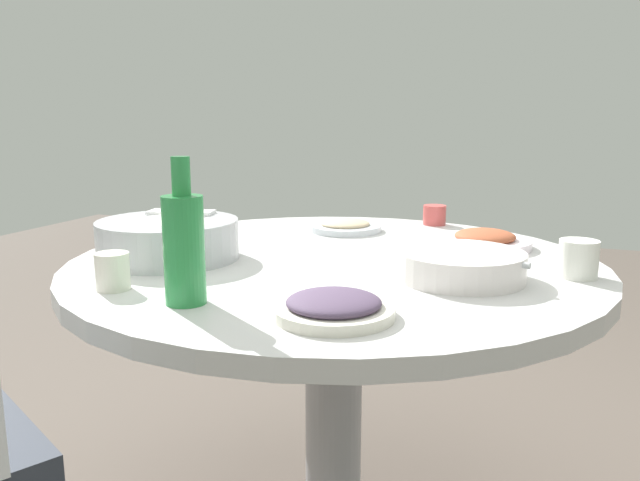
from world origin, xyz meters
TOP-DOWN VIEW (x-y plane):
  - round_dining_table at (0.00, 0.00)m, footprint 1.16×1.16m
  - rice_bowl at (-0.12, 0.34)m, footprint 0.31×0.31m
  - soup_bowl at (-0.08, -0.28)m, footprint 0.25×0.26m
  - dish_eggplant at (-0.38, -0.13)m, footprint 0.19×0.19m
  - dish_noodles at (0.33, 0.08)m, footprint 0.20×0.20m
  - dish_stirfry at (0.24, -0.30)m, footprint 0.22×0.22m
  - green_bottle at (-0.40, 0.13)m, footprint 0.07×0.07m
  - tea_cup_near at (0.02, -0.50)m, footprint 0.08×0.08m
  - tea_cup_far at (-0.37, 0.30)m, footprint 0.06×0.06m
  - tea_cup_side at (0.51, -0.13)m, footprint 0.07×0.07m

SIDE VIEW (x-z plane):
  - round_dining_table at x=0.00m, z-range 0.23..0.96m
  - dish_noodles at x=0.33m, z-range 0.72..0.75m
  - dish_eggplant at x=-0.38m, z-range 0.72..0.76m
  - dish_stirfry at x=0.24m, z-range 0.72..0.76m
  - soup_bowl at x=-0.08m, z-range 0.72..0.78m
  - tea_cup_side at x=0.51m, z-range 0.72..0.78m
  - tea_cup_far at x=-0.37m, z-range 0.72..0.79m
  - tea_cup_near at x=0.02m, z-range 0.72..0.80m
  - rice_bowl at x=-0.12m, z-range 0.72..0.81m
  - green_bottle at x=-0.40m, z-range 0.70..0.94m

